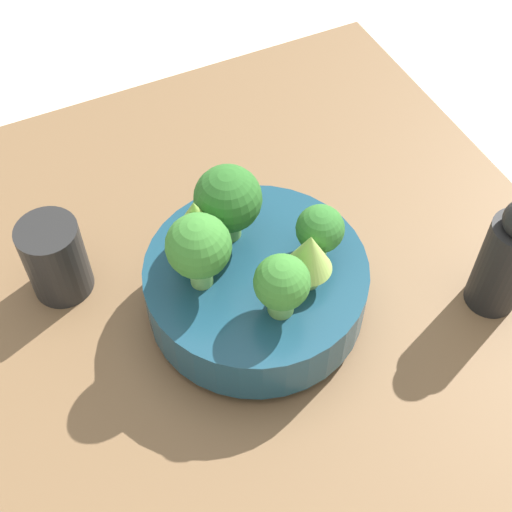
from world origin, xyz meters
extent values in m
plane|color=beige|center=(0.00, 0.00, 0.00)|extent=(6.00, 6.00, 0.00)
cube|color=brown|center=(0.00, 0.00, 0.02)|extent=(0.81, 0.76, 0.05)
cylinder|color=navy|center=(-0.03, 0.04, 0.05)|extent=(0.10, 0.10, 0.01)
cylinder|color=navy|center=(-0.03, 0.04, 0.09)|extent=(0.23, 0.23, 0.06)
cylinder|color=#6BA34C|center=(-0.03, 0.09, 0.14)|extent=(0.03, 0.03, 0.03)
sphere|color=#387A2D|center=(-0.03, 0.09, 0.17)|extent=(0.05, 0.05, 0.05)
cylinder|color=#7AB256|center=(-0.07, 0.07, 0.13)|extent=(0.03, 0.03, 0.02)
cone|color=#93B751|center=(-0.07, 0.07, 0.17)|extent=(0.05, 0.05, 0.05)
cylinder|color=#7AB256|center=(-0.10, 0.04, 0.13)|extent=(0.02, 0.02, 0.02)
sphere|color=#2D6B28|center=(-0.10, 0.04, 0.16)|extent=(0.05, 0.05, 0.05)
cylinder|color=#6BA34C|center=(-0.03, -0.02, 0.14)|extent=(0.02, 0.02, 0.03)
sphere|color=#286023|center=(-0.03, -0.02, 0.18)|extent=(0.07, 0.07, 0.07)
cylinder|color=#7AB256|center=(0.01, -0.01, 0.13)|extent=(0.02, 0.02, 0.02)
cone|color=#84AD47|center=(0.01, -0.01, 0.17)|extent=(0.05, 0.05, 0.05)
cylinder|color=#7AB256|center=(0.02, 0.03, 0.14)|extent=(0.02, 0.02, 0.03)
sphere|color=#387A2D|center=(0.02, 0.03, 0.18)|extent=(0.06, 0.06, 0.06)
cylinder|color=black|center=(0.15, -0.09, 0.10)|extent=(0.07, 0.07, 0.10)
cylinder|color=black|center=(-0.27, 0.13, 0.11)|extent=(0.06, 0.06, 0.12)
camera|label=1|loc=(0.15, 0.42, 0.70)|focal=50.00mm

